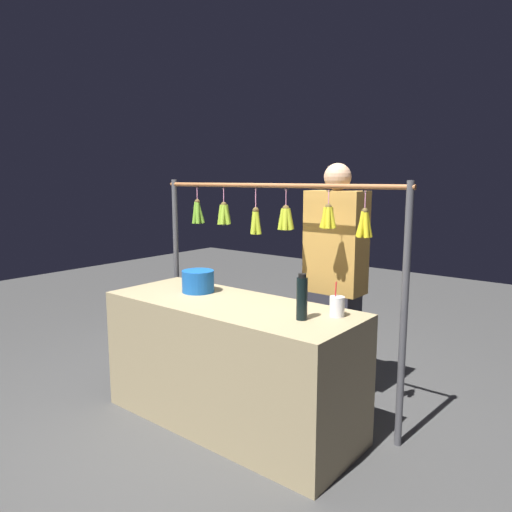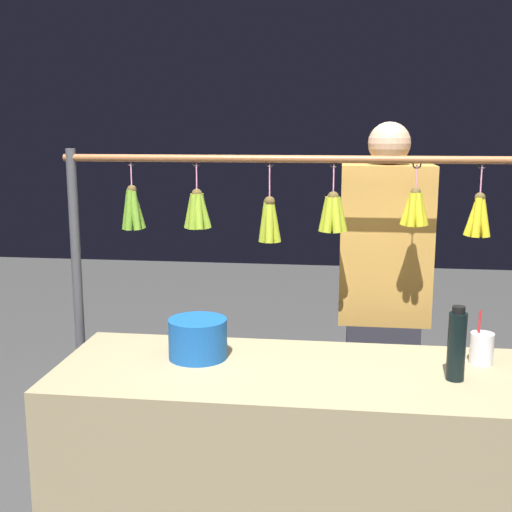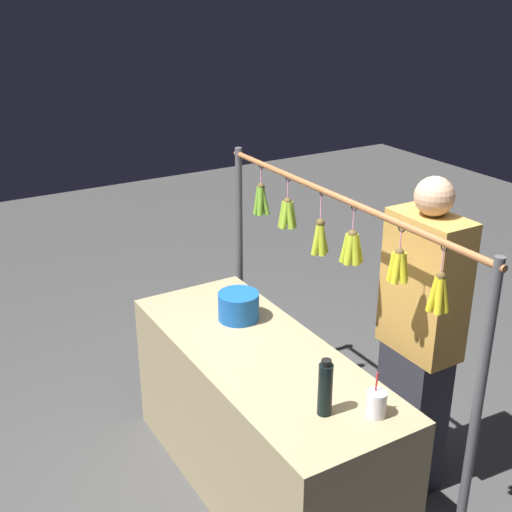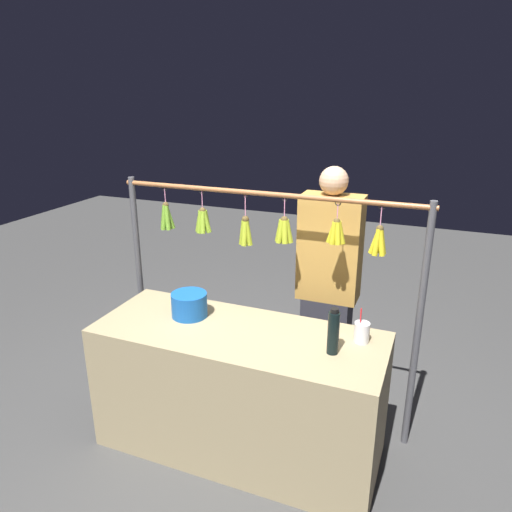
% 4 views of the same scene
% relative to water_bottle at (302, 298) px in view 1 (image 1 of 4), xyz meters
% --- Properties ---
extents(ground_plane, '(12.00, 12.00, 0.00)m').
position_rel_water_bottle_xyz_m(ground_plane, '(0.59, -0.03, -0.98)').
color(ground_plane, '#404040').
extents(market_counter, '(1.78, 0.69, 0.85)m').
position_rel_water_bottle_xyz_m(market_counter, '(0.59, -0.03, -0.55)').
color(market_counter, tan).
rests_on(market_counter, ground).
extents(display_rack, '(2.08, 0.12, 1.65)m').
position_rel_water_bottle_xyz_m(display_rack, '(0.59, -0.47, 0.20)').
color(display_rack, '#4C4C51').
rests_on(display_rack, ground).
extents(water_bottle, '(0.06, 0.06, 0.27)m').
position_rel_water_bottle_xyz_m(water_bottle, '(0.00, 0.00, 0.00)').
color(water_bottle, black).
rests_on(water_bottle, market_counter).
extents(blue_bucket, '(0.23, 0.23, 0.16)m').
position_rel_water_bottle_xyz_m(blue_bucket, '(0.96, -0.11, -0.05)').
color(blue_bucket, '#1756AE').
rests_on(blue_bucket, market_counter).
extents(drink_cup, '(0.09, 0.09, 0.21)m').
position_rel_water_bottle_xyz_m(drink_cup, '(-0.13, -0.19, -0.07)').
color(drink_cup, silver).
rests_on(drink_cup, market_counter).
extents(vendor_person, '(0.42, 0.23, 1.76)m').
position_rel_water_bottle_xyz_m(vendor_person, '(0.21, -0.75, -0.11)').
color(vendor_person, '#2D2D38').
rests_on(vendor_person, ground).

